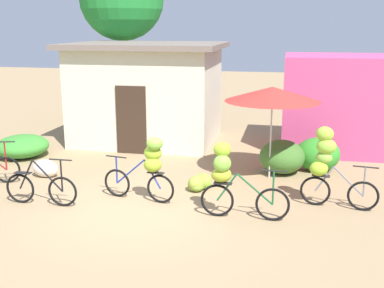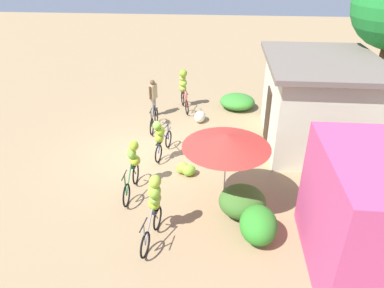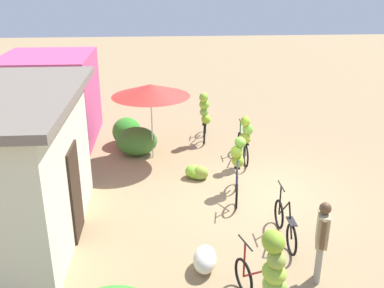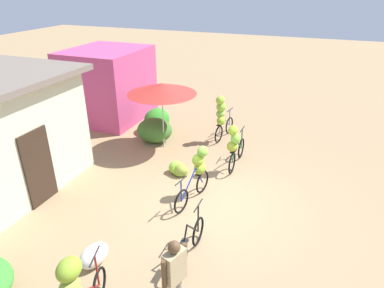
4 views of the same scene
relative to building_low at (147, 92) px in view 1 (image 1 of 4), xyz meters
The scene contains 13 objects.
ground_plane 6.26m from the building_low, 75.66° to the right, with size 60.00×60.00×0.00m, color #9A7E58.
building_low is the anchor object (origin of this frame).
shop_pink 5.91m from the building_low, ahead, with size 3.20×2.80×2.83m, color #C6457A.
hedge_bush_front_left 4.19m from the building_low, 138.24° to the right, with size 1.49×1.56×0.63m, color #39872F.
hedge_bush_front_right 5.27m from the building_low, 31.79° to the right, with size 1.15×1.26×0.85m, color #3A6B29.
hedge_bush_mid 5.89m from the building_low, 23.99° to the right, with size 1.13×0.93×0.88m, color #308A28.
market_umbrella 5.21m from the building_low, 38.14° to the right, with size 2.29×2.29×2.27m.
bicycle_near_pile 6.16m from the building_low, 95.23° to the right, with size 1.62×0.14×1.03m.
bicycle_center_loaded 5.66m from the building_low, 73.19° to the right, with size 1.67×0.45×1.45m.
bicycle_by_shop 6.84m from the building_low, 59.88° to the right, with size 1.75×0.44×1.51m.
bicycle_rightmost 7.25m from the building_low, 42.73° to the right, with size 1.57×0.43×1.70m.
banana_pile_on_ground 5.29m from the building_low, 60.13° to the right, with size 0.68×0.79×0.36m.
produce_sack 4.68m from the building_low, 108.42° to the right, with size 0.70×0.44×0.44m, color silver.
Camera 1 is at (2.97, -8.84, 3.71)m, focal length 44.75 mm.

